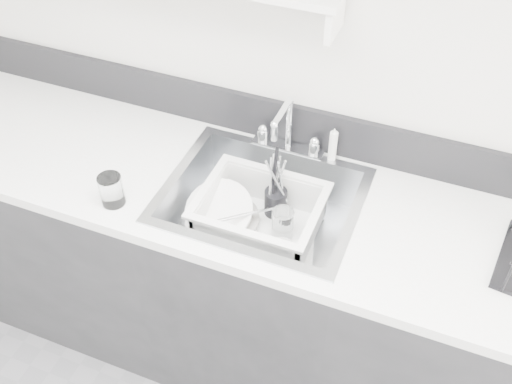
% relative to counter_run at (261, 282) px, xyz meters
% --- Properties ---
extents(room_shell, '(3.50, 3.00, 2.60)m').
position_rel_counter_run_xyz_m(room_shell, '(0.00, -0.80, 1.22)').
color(room_shell, silver).
rests_on(room_shell, ground).
extents(counter_run, '(3.20, 0.62, 0.92)m').
position_rel_counter_run_xyz_m(counter_run, '(0.00, 0.00, 0.00)').
color(counter_run, black).
rests_on(counter_run, ground).
extents(backsplash, '(3.20, 0.02, 0.16)m').
position_rel_counter_run_xyz_m(backsplash, '(0.00, 0.30, 0.54)').
color(backsplash, black).
rests_on(backsplash, counter_run).
extents(sink, '(0.64, 0.52, 0.20)m').
position_rel_counter_run_xyz_m(sink, '(0.00, 0.00, 0.37)').
color(sink, silver).
rests_on(sink, counter_run).
extents(faucet, '(0.26, 0.18, 0.23)m').
position_rel_counter_run_xyz_m(faucet, '(0.00, 0.25, 0.52)').
color(faucet, silver).
rests_on(faucet, counter_run).
extents(side_sprayer, '(0.03, 0.03, 0.14)m').
position_rel_counter_run_xyz_m(side_sprayer, '(0.16, 0.25, 0.53)').
color(side_sprayer, white).
rests_on(side_sprayer, counter_run).
extents(wash_tub, '(0.47, 0.42, 0.16)m').
position_rel_counter_run_xyz_m(wash_tub, '(-0.00, -0.01, 0.37)').
color(wash_tub, white).
rests_on(wash_tub, sink).
extents(plate_stack, '(0.28, 0.28, 0.11)m').
position_rel_counter_run_xyz_m(plate_stack, '(-0.13, -0.03, 0.34)').
color(plate_stack, white).
rests_on(plate_stack, wash_tub).
extents(utensil_cup, '(0.08, 0.08, 0.27)m').
position_rel_counter_run_xyz_m(utensil_cup, '(0.02, 0.09, 0.37)').
color(utensil_cup, black).
rests_on(utensil_cup, wash_tub).
extents(ladle, '(0.28, 0.25, 0.08)m').
position_rel_counter_run_xyz_m(ladle, '(-0.08, 0.01, 0.35)').
color(ladle, silver).
rests_on(ladle, wash_tub).
extents(tumbler_in_tub, '(0.08, 0.08, 0.11)m').
position_rel_counter_run_xyz_m(tumbler_in_tub, '(0.08, -0.00, 0.36)').
color(tumbler_in_tub, white).
rests_on(tumbler_in_tub, wash_tub).
extents(tumbler_counter, '(0.08, 0.08, 0.11)m').
position_rel_counter_run_xyz_m(tumbler_counter, '(-0.43, -0.21, 0.51)').
color(tumbler_counter, white).
rests_on(tumbler_counter, counter_run).
extents(bowl_small, '(0.13, 0.13, 0.03)m').
position_rel_counter_run_xyz_m(bowl_small, '(0.10, -0.09, 0.32)').
color(bowl_small, white).
rests_on(bowl_small, wash_tub).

